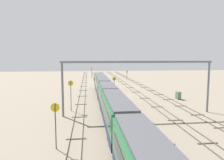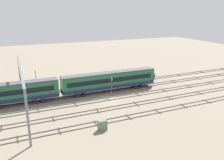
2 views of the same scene
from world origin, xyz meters
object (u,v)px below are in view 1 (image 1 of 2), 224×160
object	(u,v)px
speed_sign_distant_end	(91,72)
speed_sign_far_trackside	(114,83)
train	(127,135)
relay_cabinet	(178,95)
speed_sign_near_foreground	(71,91)
speed_sign_mid_trackside	(55,119)
overhead_gantry	(139,72)
signal_light_trackside_approach	(127,74)

from	to	relation	value
speed_sign_distant_end	speed_sign_far_trackside	bearing A→B (deg)	-173.50
train	relay_cabinet	xyz separation A→B (m)	(27.88, -17.50, -1.76)
speed_sign_near_foreground	relay_cabinet	xyz separation A→B (m)	(8.06, -24.12, -2.77)
train	speed_sign_mid_trackside	xyz separation A→B (m)	(3.76, 6.97, 0.63)
overhead_gantry	relay_cabinet	xyz separation A→B (m)	(11.61, -12.46, -6.35)
speed_sign_near_foreground	speed_sign_mid_trackside	bearing A→B (deg)	178.71
relay_cabinet	speed_sign_far_trackside	bearing A→B (deg)	61.19
train	speed_sign_mid_trackside	bearing A→B (deg)	61.67
speed_sign_near_foreground	speed_sign_distant_end	xyz separation A→B (m)	(60.66, -4.83, -0.58)
overhead_gantry	relay_cabinet	world-z (taller)	overhead_gantry
train	signal_light_trackside_approach	bearing A→B (deg)	-10.71
train	speed_sign_distant_end	bearing A→B (deg)	1.27
speed_sign_mid_trackside	relay_cabinet	bearing A→B (deg)	-45.42
speed_sign_near_foreground	signal_light_trackside_approach	size ratio (longest dim) A/B	1.38
overhead_gantry	speed_sign_mid_trackside	size ratio (longest dim) A/B	5.19
speed_sign_near_foreground	relay_cabinet	world-z (taller)	speed_sign_near_foreground
overhead_gantry	speed_sign_distant_end	bearing A→B (deg)	6.07
signal_light_trackside_approach	speed_sign_mid_trackside	bearing A→B (deg)	163.02
train	relay_cabinet	world-z (taller)	train
speed_sign_distant_end	signal_light_trackside_approach	distance (m)	18.36
speed_sign_far_trackside	overhead_gantry	bearing A→B (deg)	-174.94
speed_sign_near_foreground	speed_sign_mid_trackside	size ratio (longest dim) A/B	1.12
speed_sign_near_foreground	speed_sign_distant_end	size ratio (longest dim) A/B	1.16
speed_sign_mid_trackside	speed_sign_far_trackside	distance (m)	33.53
overhead_gantry	speed_sign_distant_end	size ratio (longest dim) A/B	5.34
train	overhead_gantry	world-z (taller)	overhead_gantry
speed_sign_near_foreground	signal_light_trackside_approach	xyz separation A→B (m)	(50.08, -19.83, -0.97)
signal_light_trackside_approach	overhead_gantry	bearing A→B (deg)	171.33
overhead_gantry	speed_sign_far_trackside	xyz separation A→B (m)	(19.40, 1.72, -4.21)
overhead_gantry	speed_sign_far_trackside	world-z (taller)	overhead_gantry
train	speed_sign_mid_trackside	size ratio (longest dim) A/B	19.94
speed_sign_distant_end	relay_cabinet	distance (m)	56.07
signal_light_trackside_approach	relay_cabinet	world-z (taller)	signal_light_trackside_approach
speed_sign_far_trackside	relay_cabinet	bearing A→B (deg)	-118.81
speed_sign_near_foreground	speed_sign_distant_end	bearing A→B (deg)	-4.56
overhead_gantry	speed_sign_far_trackside	size ratio (longest dim) A/B	5.60
speed_sign_near_foreground	speed_sign_mid_trackside	xyz separation A→B (m)	(-16.06, 0.36, -0.38)
train	relay_cabinet	size ratio (longest dim) A/B	55.67
overhead_gantry	speed_sign_mid_trackside	world-z (taller)	overhead_gantry
train	speed_sign_near_foreground	world-z (taller)	speed_sign_near_foreground
signal_light_trackside_approach	relay_cabinet	bearing A→B (deg)	-174.18
relay_cabinet	speed_sign_mid_trackside	bearing A→B (deg)	134.58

